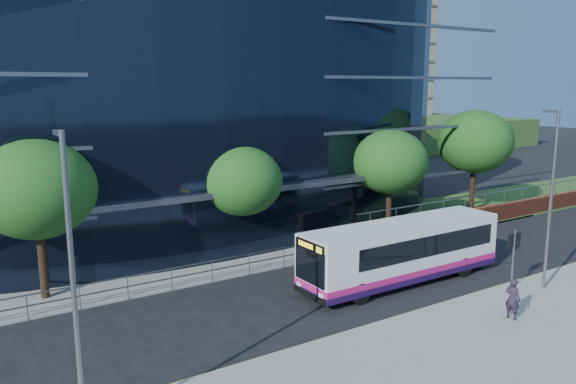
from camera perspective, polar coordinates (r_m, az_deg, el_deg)
ground at (r=24.93m, az=12.43°, el=-11.02°), size 200.00×200.00×0.00m
pavement_near at (r=22.01m, az=22.00°, el=-14.43°), size 80.00×8.00×0.15m
kerb at (r=24.27m, az=14.15°, el=-11.51°), size 80.00×0.25×0.16m
yellow_line_outer at (r=24.42m, az=13.79°, el=-11.54°), size 80.00×0.08×0.01m
yellow_line_inner at (r=24.51m, az=13.53°, el=-11.44°), size 80.00×0.08×0.01m
far_forecourt at (r=30.51m, az=-10.94°, el=-6.75°), size 50.00×8.00×0.10m
grass_verge at (r=49.72m, az=23.00°, el=-0.57°), size 36.00×8.00×0.12m
glass_office at (r=39.06m, az=-14.13°, el=8.81°), size 44.00×23.10×16.00m
retaining_wall at (r=44.34m, az=24.08°, el=-1.23°), size 34.00×0.40×2.11m
guard_railings at (r=26.04m, az=-11.76°, el=-8.10°), size 24.00×0.05×1.10m
apartment_block at (r=88.01m, az=0.68°, el=12.13°), size 60.00×42.00×30.00m
street_sign at (r=26.62m, az=21.95°, el=-5.27°), size 0.85×0.09×2.80m
tree_far_a at (r=25.71m, az=-24.19°, el=0.23°), size 4.95×4.95×6.98m
tree_far_b at (r=29.43m, az=-4.71°, el=1.11°), size 4.29×4.29×6.05m
tree_far_c at (r=34.81m, az=10.36°, el=3.02°), size 4.62×4.62×6.51m
tree_far_d at (r=42.01m, az=18.47°, el=4.86°), size 5.28×5.28×7.44m
tree_dist_e at (r=69.44m, az=3.05°, el=7.03°), size 4.62×4.62×6.51m
tree_dist_f at (r=81.31m, az=11.44°, el=7.16°), size 4.29×4.29×6.05m
streetlight_west at (r=14.94m, az=-21.03°, el=-8.41°), size 0.15×0.77×8.00m
streetlight_east at (r=27.03m, az=25.14°, el=-0.28°), size 0.15×0.77×8.00m
city_bus at (r=27.01m, az=11.68°, el=-5.85°), size 10.62×2.47×2.86m
pedestrian at (r=23.91m, az=21.86°, el=-10.03°), size 0.46×0.64×1.65m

